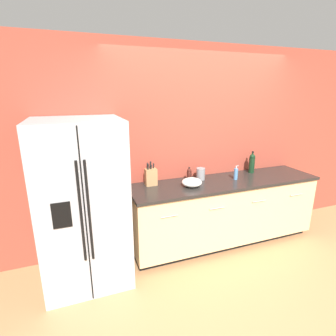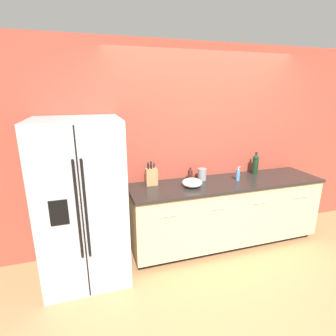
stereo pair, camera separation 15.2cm
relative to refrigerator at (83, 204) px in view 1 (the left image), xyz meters
name	(u,v)px [view 1 (the left image)]	position (x,y,z in m)	size (l,w,h in m)	color
ground_plane	(248,288)	(1.57, -0.80, -0.88)	(14.00, 14.00, 0.00)	#B27F51
wall_back	(200,146)	(1.57, 0.43, 0.42)	(10.00, 0.05, 2.60)	#993D2D
counter_unit	(224,211)	(1.79, 0.09, -0.43)	(2.54, 0.64, 0.90)	black
refrigerator	(83,204)	(0.00, 0.00, 0.00)	(0.87, 0.83, 1.76)	#B2B2B5
knife_block	(151,177)	(0.82, 0.26, 0.13)	(0.14, 0.10, 0.30)	#A87A4C
wine_bottle	(252,163)	(2.32, 0.26, 0.16)	(0.08, 0.08, 0.31)	black
soap_dispenser	(236,174)	(1.93, 0.08, 0.09)	(0.06, 0.05, 0.19)	#4C7FB2
oil_bottle	(189,175)	(1.33, 0.23, 0.11)	(0.06, 0.06, 0.19)	#3D1914
steel_canister	(201,174)	(1.50, 0.24, 0.09)	(0.12, 0.12, 0.17)	gray
mixing_bowl	(192,182)	(1.28, 0.04, 0.07)	(0.24, 0.24, 0.10)	white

